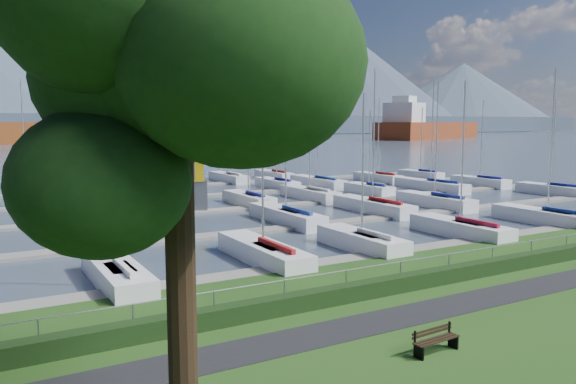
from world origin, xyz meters
TOP-DOWN VIEW (x-y plane):
  - path at (0.00, -3.00)m, footprint 160.00×2.00m
  - water at (0.00, 260.00)m, footprint 800.00×540.00m
  - hedge at (0.00, -0.40)m, footprint 80.00×0.70m
  - fence at (0.00, 0.00)m, footprint 80.00×0.04m
  - foothill at (0.00, 330.00)m, footprint 900.00×80.00m
  - mountains at (7.35, 404.62)m, footprint 1190.00×360.00m
  - docks at (0.00, 26.00)m, footprint 90.00×41.60m
  - bench_left at (-4.83, -6.13)m, footprint 1.82×0.53m
  - tree at (-14.03, -7.46)m, footprint 6.74×7.41m
  - crane at (-0.49, 29.21)m, footprint 5.88×13.49m
  - cargo_ship_mid at (12.81, 211.16)m, footprint 106.91×28.78m
  - cargo_ship_east at (172.66, 181.83)m, footprint 81.52×47.73m
  - sailboat_fleet at (-1.47, 29.40)m, footprint 75.19×50.20m

SIDE VIEW (x-z plane):
  - water at x=0.00m, z-range -0.50..-0.30m
  - docks at x=0.00m, z-range -0.34..-0.09m
  - path at x=0.00m, z-range -0.01..0.03m
  - hedge at x=0.00m, z-range 0.00..0.70m
  - bench_left at x=-4.83m, z-range -0.01..0.84m
  - fence at x=0.00m, z-range 1.18..1.22m
  - cargo_ship_mid at x=12.81m, z-range -7.26..14.24m
  - cargo_ship_east at x=172.66m, z-range -7.01..14.49m
  - crane at x=-0.49m, z-range -5.85..16.50m
  - sailboat_fleet at x=-1.47m, z-range -1.50..12.32m
  - foothill at x=0.00m, z-range 0.00..12.00m
  - tree at x=-14.03m, z-range 2.55..14.56m
  - mountains at x=7.35m, z-range -10.82..104.18m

